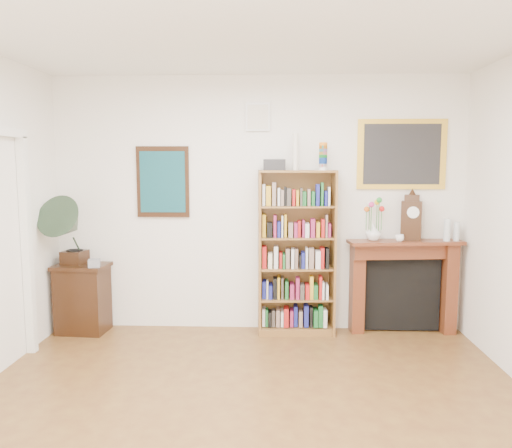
{
  "coord_description": "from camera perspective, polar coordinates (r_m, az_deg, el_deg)",
  "views": [
    {
      "loc": [
        0.18,
        -2.99,
        1.85
      ],
      "look_at": [
        0.01,
        1.6,
        1.29
      ],
      "focal_mm": 35.0,
      "sensor_mm": 36.0,
      "label": 1
    }
  ],
  "objects": [
    {
      "name": "bookshelf",
      "position": [
        5.4,
        4.64,
        -2.23
      ],
      "size": [
        0.84,
        0.34,
        2.05
      ],
      "rotation": [
        0.0,
        0.0,
        0.07
      ],
      "color": "brown",
      "rests_on": "floor"
    },
    {
      "name": "fireplace",
      "position": [
        5.72,
        16.41,
        -6.01
      ],
      "size": [
        1.24,
        0.41,
        1.03
      ],
      "rotation": [
        0.0,
        0.0,
        0.1
      ],
      "color": "#4E2512",
      "rests_on": "floor"
    },
    {
      "name": "gramophone",
      "position": [
        5.66,
        -20.65,
        -0.24
      ],
      "size": [
        0.55,
        0.65,
        0.76
      ],
      "rotation": [
        0.0,
        0.0,
        -0.16
      ],
      "color": "black",
      "rests_on": "side_cabinet"
    },
    {
      "name": "bottle_right",
      "position": [
        5.75,
        21.94,
        -0.78
      ],
      "size": [
        0.06,
        0.06,
        0.2
      ],
      "primitive_type": "cylinder",
      "color": "silver",
      "rests_on": "fireplace"
    },
    {
      "name": "mantel_clock",
      "position": [
        5.59,
        17.34,
        0.61
      ],
      "size": [
        0.24,
        0.18,
        0.49
      ],
      "rotation": [
        0.0,
        0.0,
        -0.33
      ],
      "color": "black",
      "rests_on": "fireplace"
    },
    {
      "name": "bottle_left",
      "position": [
        5.69,
        21.0,
        -0.62
      ],
      "size": [
        0.07,
        0.07,
        0.24
      ],
      "primitive_type": "cylinder",
      "color": "silver",
      "rests_on": "fireplace"
    },
    {
      "name": "gilt_painting",
      "position": [
        5.64,
        16.3,
        7.65
      ],
      "size": [
        0.95,
        0.04,
        0.75
      ],
      "color": "gold",
      "rests_on": "back_wall"
    },
    {
      "name": "teal_poster",
      "position": [
        5.61,
        -10.6,
        4.75
      ],
      "size": [
        0.58,
        0.04,
        0.78
      ],
      "color": "black",
      "rests_on": "back_wall"
    },
    {
      "name": "side_cabinet",
      "position": [
        5.86,
        -19.19,
        -8.01
      ],
      "size": [
        0.58,
        0.45,
        0.76
      ],
      "primitive_type": "cube",
      "rotation": [
        0.0,
        0.0,
        -0.08
      ],
      "color": "black",
      "rests_on": "floor"
    },
    {
      "name": "flower_vase",
      "position": [
        5.5,
        13.28,
        -0.95
      ],
      "size": [
        0.2,
        0.2,
        0.17
      ],
      "primitive_type": "imported",
      "rotation": [
        0.0,
        0.0,
        -0.28
      ],
      "color": "white",
      "rests_on": "fireplace"
    },
    {
      "name": "teacup",
      "position": [
        5.5,
        16.09,
        -1.54
      ],
      "size": [
        0.1,
        0.1,
        0.07
      ],
      "primitive_type": "imported",
      "rotation": [
        0.0,
        0.0,
        0.06
      ],
      "color": "white",
      "rests_on": "fireplace"
    },
    {
      "name": "cd_stack",
      "position": [
        5.59,
        -18.01,
        -4.28
      ],
      "size": [
        0.15,
        0.15,
        0.08
      ],
      "primitive_type": "cube",
      "rotation": [
        0.0,
        0.0,
        0.28
      ],
      "color": "#A3A3AF",
      "rests_on": "side_cabinet"
    },
    {
      "name": "small_picture",
      "position": [
        5.5,
        0.22,
        12.13
      ],
      "size": [
        0.26,
        0.04,
        0.3
      ],
      "color": "white",
      "rests_on": "back_wall"
    },
    {
      "name": "room",
      "position": [
        3.03,
        -1.34,
        -1.62
      ],
      "size": [
        4.51,
        5.01,
        2.81
      ],
      "color": "brown",
      "rests_on": "ground"
    }
  ]
}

